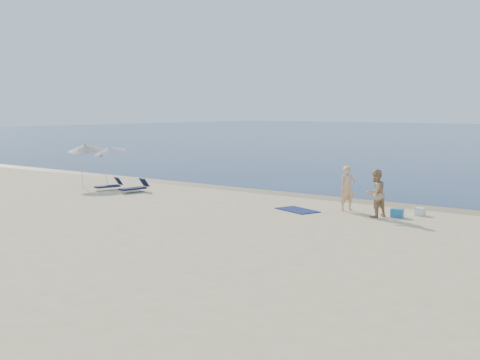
# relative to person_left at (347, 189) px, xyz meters

# --- Properties ---
(wet_sand_strip) EXTENTS (240.00, 1.60, 0.00)m
(wet_sand_strip) POSITION_rel_person_left_xyz_m (-4.55, 2.92, -0.97)
(wet_sand_strip) COLOR #847254
(wet_sand_strip) RESTS_ON ground
(person_left) EXTENTS (0.79, 0.84, 1.94)m
(person_left) POSITION_rel_person_left_xyz_m (0.00, 0.00, 0.00)
(person_left) COLOR #E1A97E
(person_left) RESTS_ON ground
(person_right) EXTENTS (1.02, 1.14, 1.93)m
(person_right) POSITION_rel_person_left_xyz_m (1.59, -0.66, -0.00)
(person_right) COLOR tan
(person_right) RESTS_ON ground
(beach_towel) EXTENTS (2.17, 1.67, 0.03)m
(beach_towel) POSITION_rel_person_left_xyz_m (-1.76, -1.20, -0.95)
(beach_towel) COLOR #0E1847
(beach_towel) RESTS_ON ground
(white_bag) EXTENTS (0.38, 0.33, 0.31)m
(white_bag) POSITION_rel_person_left_xyz_m (2.91, 0.81, -0.81)
(white_bag) COLOR white
(white_bag) RESTS_ON ground
(blue_cooler) EXTENTS (0.56, 0.45, 0.35)m
(blue_cooler) POSITION_rel_person_left_xyz_m (2.33, -0.19, -0.79)
(blue_cooler) COLOR #2171B7
(blue_cooler) RESTS_ON ground
(umbrella_near) EXTENTS (2.18, 2.20, 2.43)m
(umbrella_near) POSITION_rel_person_left_xyz_m (-15.02, -0.11, 1.07)
(umbrella_near) COLOR silver
(umbrella_near) RESTS_ON ground
(umbrella_far) EXTENTS (2.42, 2.44, 2.56)m
(umbrella_far) POSITION_rel_person_left_xyz_m (-15.46, -1.52, 1.25)
(umbrella_far) COLOR silver
(umbrella_far) RESTS_ON ground
(lounger_left) EXTENTS (0.87, 1.57, 0.66)m
(lounger_left) POSITION_rel_person_left_xyz_m (-13.39, -1.60, -0.73)
(lounger_left) COLOR #161D3E
(lounger_left) RESTS_ON ground
(lounger_right) EXTENTS (0.81, 1.67, 0.71)m
(lounger_right) POSITION_rel_person_left_xyz_m (-11.57, -1.45, -0.71)
(lounger_right) COLOR #141639
(lounger_right) RESTS_ON ground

